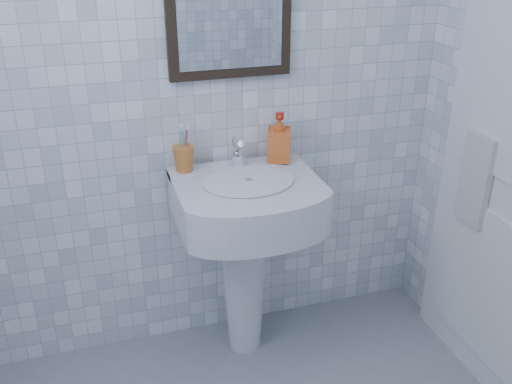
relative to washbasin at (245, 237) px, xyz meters
name	(u,v)px	position (x,y,z in m)	size (l,w,h in m)	color
wall_back	(193,76)	(-0.15, 0.21, 0.65)	(2.20, 0.02, 2.50)	white
washbasin	(245,237)	(0.00, 0.00, 0.00)	(0.58, 0.42, 0.89)	silver
faucet	(238,155)	(0.00, 0.11, 0.34)	(0.05, 0.12, 0.13)	silver
toothbrush_cup	(184,159)	(-0.22, 0.13, 0.34)	(0.09, 0.09, 0.11)	#C76E29
soap_dispenser	(279,137)	(0.19, 0.12, 0.39)	(0.09, 0.10, 0.21)	red
towel_ring	(487,137)	(0.91, -0.28, 0.45)	(0.18, 0.18, 0.01)	silver
hand_towel	(475,180)	(0.89, -0.28, 0.27)	(0.03, 0.16, 0.38)	beige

